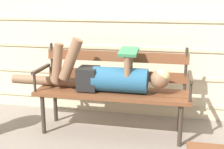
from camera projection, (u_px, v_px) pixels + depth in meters
name	position (u px, v px, depth m)	size (l,w,h in m)	color
ground_plane	(109.00, 138.00, 3.09)	(12.00, 12.00, 0.00)	gray
house_siding	(122.00, 20.00, 3.49)	(5.04, 0.08, 2.29)	beige
park_bench	(113.00, 85.00, 3.17)	(1.60, 0.44, 0.91)	brown
reclining_person	(107.00, 77.00, 3.09)	(1.72, 0.25, 0.56)	#23567A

